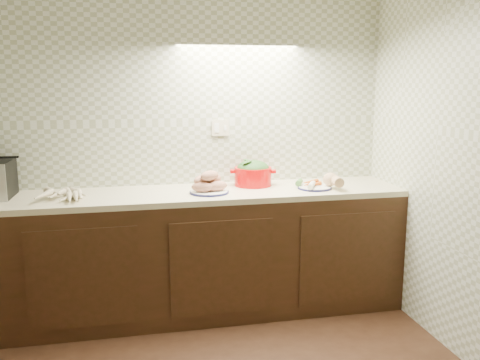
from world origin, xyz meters
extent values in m
cube|color=#99A07E|center=(0.00, 1.78, 1.30)|extent=(3.60, 0.05, 2.60)
cube|color=beige|center=(0.55, 1.79, 1.32)|extent=(0.13, 0.01, 0.12)
cube|color=black|center=(0.00, 1.50, 0.43)|extent=(3.60, 0.60, 0.86)
cube|color=beige|center=(0.00, 1.50, 0.88)|extent=(3.60, 0.60, 0.04)
cone|color=beige|center=(-0.52, 1.40, 0.92)|extent=(0.08, 0.19, 0.04)
cone|color=beige|center=(-0.47, 1.45, 0.92)|extent=(0.11, 0.24, 0.05)
cone|color=beige|center=(-0.65, 1.44, 0.92)|extent=(0.13, 0.23, 0.04)
cone|color=beige|center=(-0.65, 1.50, 0.92)|extent=(0.07, 0.18, 0.04)
cone|color=beige|center=(-0.56, 1.50, 0.93)|extent=(0.09, 0.21, 0.05)
cone|color=beige|center=(-0.60, 1.49, 0.92)|extent=(0.15, 0.22, 0.04)
cone|color=beige|center=(-0.62, 1.41, 0.94)|extent=(0.20, 0.20, 0.05)
cone|color=beige|center=(-0.53, 1.41, 0.95)|extent=(0.12, 0.18, 0.04)
cone|color=beige|center=(-0.66, 1.45, 0.95)|extent=(0.08, 0.21, 0.04)
cylinder|color=#131346|center=(0.41, 1.43, 0.91)|extent=(0.28, 0.28, 0.01)
cylinder|color=white|center=(0.41, 1.43, 0.91)|extent=(0.26, 0.26, 0.02)
ellipsoid|color=#A36856|center=(0.35, 1.40, 0.95)|extent=(0.16, 0.11, 0.07)
ellipsoid|color=#A36856|center=(0.46, 1.42, 0.95)|extent=(0.16, 0.11, 0.07)
ellipsoid|color=#A36856|center=(0.39, 1.48, 0.95)|extent=(0.16, 0.11, 0.07)
ellipsoid|color=#A36856|center=(0.36, 1.45, 0.99)|extent=(0.16, 0.11, 0.07)
ellipsoid|color=#A36856|center=(0.43, 1.48, 0.99)|extent=(0.16, 0.11, 0.07)
ellipsoid|color=#A36856|center=(0.41, 1.42, 1.03)|extent=(0.16, 0.11, 0.07)
cylinder|color=black|center=(0.44, 1.62, 0.93)|extent=(0.16, 0.16, 0.06)
sphere|color=maroon|center=(0.42, 1.62, 0.98)|extent=(0.08, 0.08, 0.08)
sphere|color=white|center=(0.47, 1.63, 0.97)|extent=(0.05, 0.05, 0.05)
cylinder|color=red|center=(0.77, 1.63, 0.97)|extent=(0.33, 0.33, 0.14)
cube|color=red|center=(0.62, 1.66, 1.01)|extent=(0.05, 0.06, 0.02)
cube|color=red|center=(0.91, 1.60, 1.01)|extent=(0.05, 0.06, 0.02)
ellipsoid|color=#366428|center=(0.77, 1.63, 1.02)|extent=(0.25, 0.25, 0.13)
cylinder|color=#131346|center=(1.18, 1.42, 0.91)|extent=(0.25, 0.25, 0.01)
cylinder|color=white|center=(1.18, 1.42, 0.91)|extent=(0.23, 0.23, 0.02)
cone|color=#C66F17|center=(1.17, 1.45, 0.93)|extent=(0.14, 0.07, 0.03)
cone|color=#C66F17|center=(1.17, 1.44, 0.93)|extent=(0.12, 0.11, 0.03)
cone|color=#C66F17|center=(1.17, 1.42, 0.93)|extent=(0.14, 0.07, 0.03)
cone|color=#C66F17|center=(1.19, 1.44, 0.95)|extent=(0.14, 0.08, 0.03)
cylinder|color=white|center=(1.14, 1.39, 0.94)|extent=(0.11, 0.16, 0.04)
cylinder|color=#307430|center=(1.08, 1.49, 0.94)|extent=(0.08, 0.11, 0.04)
camera|label=1|loc=(-0.15, -2.17, 1.70)|focal=40.00mm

